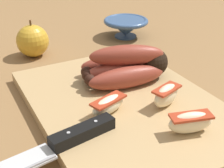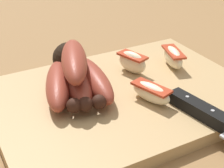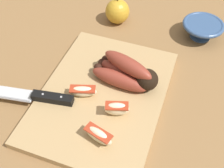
# 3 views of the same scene
# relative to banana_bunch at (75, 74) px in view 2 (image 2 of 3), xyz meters

# --- Properties ---
(ground_plane) EXTENTS (6.00, 6.00, 0.00)m
(ground_plane) POSITION_rel_banana_bunch_xyz_m (-0.06, 0.03, -0.05)
(ground_plane) COLOR olive
(cutting_board) EXTENTS (0.40, 0.29, 0.02)m
(cutting_board) POSITION_rel_banana_bunch_xyz_m (-0.06, 0.04, -0.04)
(cutting_board) COLOR tan
(cutting_board) RESTS_ON ground_plane
(banana_bunch) EXTENTS (0.12, 0.17, 0.07)m
(banana_bunch) POSITION_rel_banana_bunch_xyz_m (0.00, 0.00, 0.00)
(banana_bunch) COLOR black
(banana_bunch) RESTS_ON cutting_board
(apple_wedge_near) EXTENTS (0.04, 0.06, 0.04)m
(apple_wedge_near) POSITION_rel_banana_bunch_xyz_m (-0.11, -0.01, -0.01)
(apple_wedge_near) COLOR beige
(apple_wedge_near) RESTS_ON cutting_board
(apple_wedge_middle) EXTENTS (0.04, 0.07, 0.03)m
(apple_wedge_middle) POSITION_rel_banana_bunch_xyz_m (-0.09, 0.08, -0.01)
(apple_wedge_middle) COLOR beige
(apple_wedge_middle) RESTS_ON cutting_board
(apple_wedge_far) EXTENTS (0.04, 0.07, 0.03)m
(apple_wedge_far) POSITION_rel_banana_bunch_xyz_m (-0.19, 0.00, -0.01)
(apple_wedge_far) COLOR beige
(apple_wedge_far) RESTS_ON cutting_board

